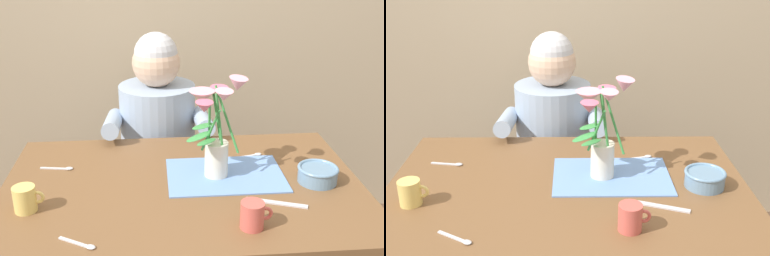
{
  "view_description": "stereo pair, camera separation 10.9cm",
  "coord_description": "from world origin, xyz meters",
  "views": [
    {
      "loc": [
        -0.09,
        -1.39,
        1.5
      ],
      "look_at": [
        0.04,
        0.05,
        0.92
      ],
      "focal_mm": 44.23,
      "sensor_mm": 36.0,
      "label": 1
    },
    {
      "loc": [
        0.02,
        -1.4,
        1.5
      ],
      "look_at": [
        0.04,
        0.05,
        0.92
      ],
      "focal_mm": 44.23,
      "sensor_mm": 36.0,
      "label": 2
    }
  ],
  "objects": [
    {
      "name": "dining_table",
      "position": [
        0.0,
        0.0,
        0.64
      ],
      "size": [
        1.2,
        0.8,
        0.74
      ],
      "color": "brown",
      "rests_on": "ground_plane"
    },
    {
      "name": "coffee_cup",
      "position": [
        -0.48,
        -0.13,
        0.78
      ],
      "size": [
        0.09,
        0.07,
        0.08
      ],
      "color": "#E5C666",
      "rests_on": "dining_table"
    },
    {
      "name": "seated_person",
      "position": [
        -0.07,
        0.62,
        0.56
      ],
      "size": [
        0.45,
        0.47,
        1.14
      ],
      "rotation": [
        0.0,
        0.0,
        0.05
      ],
      "color": "#4C4C56",
      "rests_on": "ground_plane"
    },
    {
      "name": "tea_cup",
      "position": [
        0.18,
        -0.27,
        0.78
      ],
      "size": [
        0.09,
        0.07,
        0.08
      ],
      "color": "#CC564C",
      "rests_on": "dining_table"
    },
    {
      "name": "spoon_2",
      "position": [
        0.27,
        0.19,
        0.74
      ],
      "size": [
        0.12,
        0.04,
        0.01
      ],
      "color": "silver",
      "rests_on": "dining_table"
    },
    {
      "name": "ceramic_bowl",
      "position": [
        0.45,
        -0.02,
        0.77
      ],
      "size": [
        0.14,
        0.14,
        0.06
      ],
      "color": "#6689A8",
      "rests_on": "dining_table"
    },
    {
      "name": "flower_vase",
      "position": [
        0.11,
        0.05,
        0.92
      ],
      "size": [
        0.22,
        0.2,
        0.35
      ],
      "color": "silver",
      "rests_on": "dining_table"
    },
    {
      "name": "dinner_knife",
      "position": [
        0.28,
        -0.15,
        0.74
      ],
      "size": [
        0.18,
        0.08,
        0.0
      ],
      "primitive_type": "cube",
      "rotation": [
        0.0,
        0.0,
        -0.35
      ],
      "color": "silver",
      "rests_on": "dining_table"
    },
    {
      "name": "spoon_0",
      "position": [
        -0.42,
        0.14,
        0.74
      ],
      "size": [
        0.12,
        0.03,
        0.01
      ],
      "color": "silver",
      "rests_on": "dining_table"
    },
    {
      "name": "spoon_1",
      "position": [
        -0.29,
        -0.32,
        0.74
      ],
      "size": [
        0.11,
        0.07,
        0.01
      ],
      "color": "silver",
      "rests_on": "dining_table"
    },
    {
      "name": "striped_placemat",
      "position": [
        0.15,
        0.05,
        0.74
      ],
      "size": [
        0.4,
        0.28,
        0.0
      ],
      "primitive_type": "cube",
      "color": "#6B93D1",
      "rests_on": "dining_table"
    }
  ]
}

